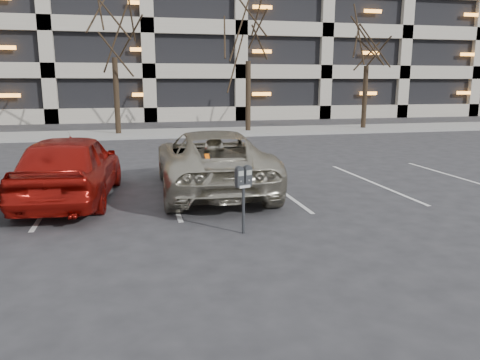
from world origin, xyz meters
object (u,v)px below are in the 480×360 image
tree_d (369,25)px  car_red (70,167)px  suv_silver (212,160)px  tree_b (112,7)px  parking_meter (243,183)px  tree_c (248,16)px

tree_d → car_red: size_ratio=1.71×
car_red → suv_silver: bearing=-169.1°
tree_d → car_red: 20.90m
tree_b → tree_d: size_ratio=1.09×
suv_silver → tree_d: bearing=-128.1°
parking_meter → tree_b: bearing=80.9°
tree_c → tree_d: size_ratio=1.06×
tree_d → parking_meter: (-11.34, -17.23, -4.92)m
suv_silver → tree_c: bearing=-105.9°
suv_silver → tree_b: bearing=-77.2°
parking_meter → tree_c: bearing=58.0°
parking_meter → suv_silver: bearing=71.8°
tree_b → car_red: (-0.72, -13.95, -5.57)m
tree_c → parking_meter: (-4.34, -17.23, -5.25)m
tree_c → tree_b: bearing=180.0°
suv_silver → car_red: car_red is taller
parking_meter → car_red: (-3.38, 3.28, -0.15)m
tree_d → parking_meter: 21.21m
tree_b → parking_meter: tree_b is taller
tree_b → suv_silver: (2.68, -13.60, -5.60)m
tree_b → car_red: bearing=-92.9°
tree_c → tree_d: tree_c is taller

